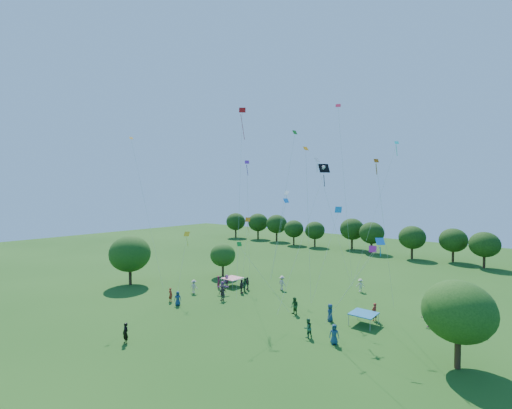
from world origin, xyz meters
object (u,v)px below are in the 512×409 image
at_px(near_tree_east, 458,311).
at_px(pirate_kite, 323,172).
at_px(near_tree_north, 223,255).
at_px(tent_red_stripe, 232,278).
at_px(near_tree_west, 130,254).
at_px(red_high_kite, 242,138).
at_px(tent_blue, 364,314).
at_px(man_in_black, 125,333).

bearing_deg(near_tree_east, pirate_kite, 161.65).
height_order(near_tree_north, tent_red_stripe, near_tree_north).
distance_m(near_tree_west, near_tree_north, 12.73).
bearing_deg(tent_red_stripe, red_high_kite, -30.71).
distance_m(near_tree_north, tent_red_stripe, 5.97).
height_order(near_tree_west, tent_blue, near_tree_west).
bearing_deg(pirate_kite, near_tree_north, 167.84).
xyz_separation_m(near_tree_north, man_in_black, (9.75, -20.81, -2.27)).
distance_m(near_tree_east, tent_red_stripe, 27.10).
distance_m(near_tree_west, tent_blue, 30.11).
distance_m(man_in_black, red_high_kite, 23.72).
bearing_deg(tent_red_stripe, tent_blue, -5.56).
xyz_separation_m(near_tree_west, pirate_kite, (24.53, 7.11, 10.19)).
xyz_separation_m(tent_blue, man_in_black, (-13.31, -16.03, -0.20)).
relative_size(tent_blue, red_high_kite, 0.10).
bearing_deg(near_tree_north, near_tree_west, -119.44).
bearing_deg(tent_blue, near_tree_north, 168.29).
height_order(tent_blue, pirate_kite, pirate_kite).
relative_size(man_in_black, red_high_kite, 0.08).
distance_m(near_tree_north, tent_blue, 23.64).
relative_size(man_in_black, pirate_kite, 0.12).
height_order(tent_red_stripe, pirate_kite, pirate_kite).
xyz_separation_m(man_in_black, red_high_kite, (-1.46, 15.70, 17.72)).
bearing_deg(man_in_black, near_tree_west, 148.47).
bearing_deg(pirate_kite, tent_red_stripe, 176.02).
relative_size(tent_red_stripe, pirate_kite, 0.16).
relative_size(tent_red_stripe, man_in_black, 1.31).
height_order(near_tree_west, near_tree_east, near_tree_west).
bearing_deg(pirate_kite, near_tree_east, -18.35).
height_order(near_tree_west, near_tree_north, near_tree_west).
relative_size(near_tree_west, tent_red_stripe, 2.97).
xyz_separation_m(near_tree_west, tent_red_stripe, (10.96, 8.05, -3.09)).
bearing_deg(near_tree_west, tent_red_stripe, 36.31).
distance_m(tent_red_stripe, man_in_black, 18.51).
height_order(near_tree_east, man_in_black, near_tree_east).
bearing_deg(near_tree_north, man_in_black, -64.91).
bearing_deg(tent_blue, man_in_black, -129.71).
distance_m(tent_red_stripe, red_high_kite, 18.01).
bearing_deg(near_tree_west, tent_blue, 12.08).
relative_size(near_tree_north, tent_blue, 2.17).
distance_m(pirate_kite, red_high_kite, 10.93).
distance_m(near_tree_west, red_high_kite, 21.32).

